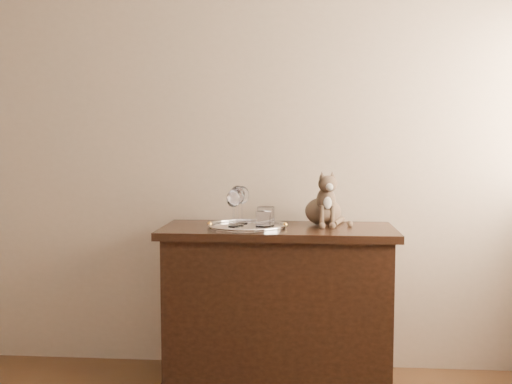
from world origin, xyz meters
TOP-DOWN VIEW (x-y plane):
  - wall_back at (0.00, 2.25)m, footprint 4.00×0.10m
  - sideboard at (0.60, 1.94)m, footprint 1.20×0.50m
  - tray at (0.44, 1.91)m, footprint 0.40×0.40m
  - wine_glass_a at (0.37, 1.98)m, footprint 0.07×0.07m
  - wine_glass_b at (0.41, 2.01)m, footprint 0.08×0.08m
  - wine_glass_c at (0.37, 1.90)m, footprint 0.07×0.07m
  - wine_glass_d at (0.39, 1.93)m, footprint 0.08×0.08m
  - tumbler_a at (0.53, 1.83)m, footprint 0.08×0.08m
  - tumbler_c at (0.54, 1.92)m, footprint 0.09×0.09m
  - cat at (0.83, 2.04)m, footprint 0.33×0.31m

SIDE VIEW (x-z plane):
  - sideboard at x=0.60m, z-range 0.00..0.85m
  - tray at x=0.44m, z-range 0.85..0.86m
  - tumbler_a at x=0.53m, z-range 0.86..0.94m
  - tumbler_c at x=0.54m, z-range 0.86..0.96m
  - wine_glass_a at x=0.37m, z-range 0.86..1.04m
  - wine_glass_c at x=0.37m, z-range 0.86..1.04m
  - wine_glass_b at x=0.41m, z-range 0.86..1.06m
  - wine_glass_d at x=0.39m, z-range 0.86..1.06m
  - cat at x=0.83m, z-range 0.85..1.14m
  - wall_back at x=0.00m, z-range 0.00..2.70m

